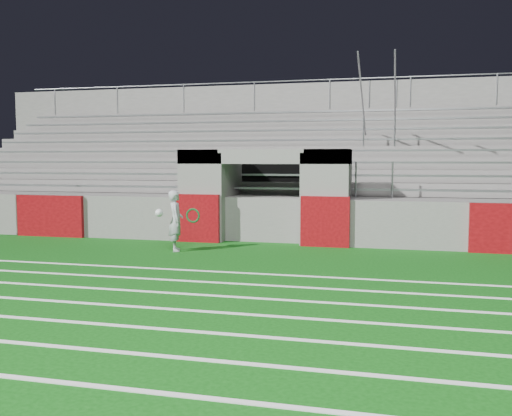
# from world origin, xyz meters

# --- Properties ---
(ground) EXTENTS (90.00, 90.00, 0.00)m
(ground) POSITION_xyz_m (0.00, 0.00, 0.00)
(ground) COLOR #0C480D
(ground) RESTS_ON ground
(field_markings) EXTENTS (28.00, 8.09, 0.01)m
(field_markings) POSITION_xyz_m (0.00, -5.00, 0.01)
(field_markings) COLOR white
(field_markings) RESTS_ON ground
(stadium_structure) EXTENTS (26.00, 8.48, 5.42)m
(stadium_structure) POSITION_xyz_m (0.00, 7.97, 1.49)
(stadium_structure) COLOR slate
(stadium_structure) RESTS_ON ground
(goalkeeper_with_ball) EXTENTS (0.71, 0.72, 1.55)m
(goalkeeper_with_ball) POSITION_xyz_m (-1.79, 1.32, 0.78)
(goalkeeper_with_ball) COLOR #A8ACB2
(goalkeeper_with_ball) RESTS_ON ground
(hose_coil) EXTENTS (0.53, 0.14, 0.53)m
(hose_coil) POSITION_xyz_m (-1.90, 2.93, 0.76)
(hose_coil) COLOR #0B3B0C
(hose_coil) RESTS_ON ground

